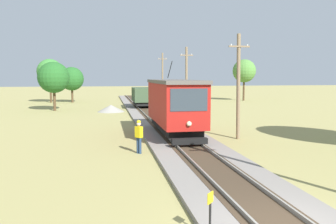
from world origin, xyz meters
The scene contains 13 objects.
rail_right centered at (0.72, 0.00, 0.25)m, with size 0.07×120.00×0.14m, color gray.
red_tram centered at (0.00, 14.09, 2.19)m, with size 2.60×8.54×4.79m.
freight_car centered at (0.00, 34.12, 1.56)m, with size 2.40×5.20×2.31m.
utility_pole_near_tram centered at (3.92, 12.67, 3.48)m, with size 1.40×0.49×6.76m.
utility_pole_mid centered at (3.92, 26.80, 3.67)m, with size 1.40×0.39×7.14m.
utility_pole_far centered at (3.92, 42.16, 3.89)m, with size 1.40×0.33×7.59m.
trackside_signal_marker centered at (-1.93, 0.22, 0.67)m, with size 0.21×0.21×1.18m.
gravel_pile centered at (-4.02, 30.80, 0.41)m, with size 3.10×3.10×0.81m, color gray.
track_worker centered at (-2.82, 9.66, 0.98)m, with size 0.43×0.45×1.78m.
tree_left_near centered at (-13.01, 46.03, 4.76)m, with size 3.91×3.91×6.73m.
tree_right_near centered at (-10.56, 33.20, 3.92)m, with size 3.66×3.66×5.76m.
tree_left_far centered at (18.18, 44.64, 4.95)m, with size 3.85×3.85×6.89m.
tree_right_far centered at (-9.79, 45.81, 3.67)m, with size 3.66×3.66×5.51m.
Camera 1 is at (-4.41, -7.35, 4.05)m, focal length 35.14 mm.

